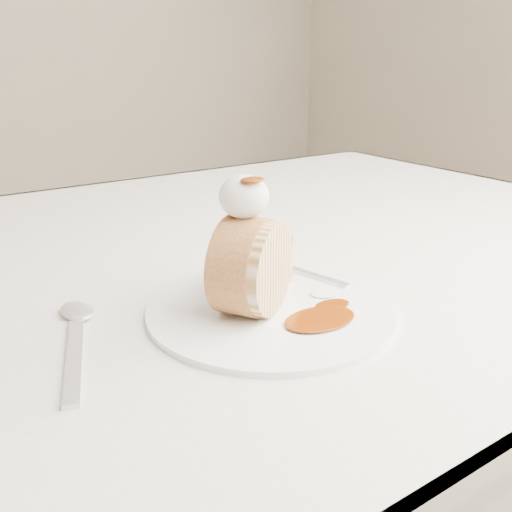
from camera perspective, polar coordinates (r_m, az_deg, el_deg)
table at (r=0.76m, az=-6.18°, el=-5.93°), size 1.40×0.90×0.75m
plate at (r=0.55m, az=1.45°, el=-5.39°), size 0.29×0.29×0.01m
roulade_slice at (r=0.53m, az=-0.43°, el=-1.08°), size 0.10×0.09×0.09m
cake_chunk at (r=0.60m, az=0.31°, el=-0.74°), size 0.06×0.06×0.04m
whipped_cream at (r=0.52m, az=-1.22°, el=5.97°), size 0.05×0.05×0.04m
caramel_drizzle at (r=0.50m, az=-0.35°, el=8.19°), size 0.02×0.02×0.01m
caramel_pool at (r=0.52m, az=6.39°, el=-6.25°), size 0.08×0.06×0.00m
fork at (r=0.63m, az=5.35°, el=-1.82°), size 0.05×0.14×0.00m
spoon at (r=0.49m, az=-17.72°, el=-9.79°), size 0.08×0.17×0.00m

